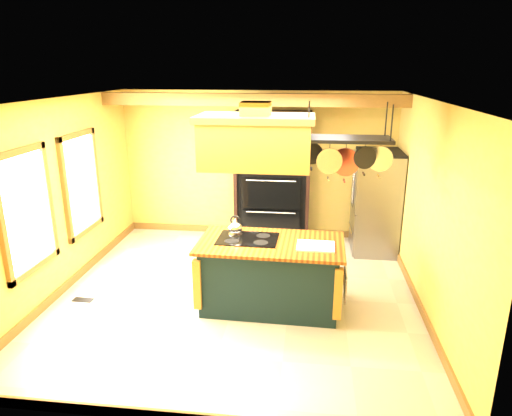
% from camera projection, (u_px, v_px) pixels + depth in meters
% --- Properties ---
extents(floor, '(5.00, 5.00, 0.00)m').
position_uv_depth(floor, '(237.00, 294.00, 6.49)').
color(floor, beige).
rests_on(floor, ground).
extents(ceiling, '(5.00, 5.00, 0.00)m').
position_uv_depth(ceiling, '(235.00, 100.00, 5.69)').
color(ceiling, white).
rests_on(ceiling, wall_back).
extents(wall_back, '(5.00, 0.02, 2.70)m').
position_uv_depth(wall_back, '(257.00, 165.00, 8.46)').
color(wall_back, gold).
rests_on(wall_back, floor).
extents(wall_front, '(5.00, 0.02, 2.70)m').
position_uv_depth(wall_front, '(187.00, 291.00, 3.72)').
color(wall_front, gold).
rests_on(wall_front, floor).
extents(wall_left, '(0.02, 5.00, 2.70)m').
position_uv_depth(wall_left, '(60.00, 197.00, 6.37)').
color(wall_left, gold).
rests_on(wall_left, floor).
extents(wall_right, '(0.02, 5.00, 2.70)m').
position_uv_depth(wall_right, '(429.00, 210.00, 5.81)').
color(wall_right, gold).
rests_on(wall_right, floor).
extents(ceiling_beam, '(5.00, 0.15, 0.20)m').
position_uv_depth(ceiling_beam, '(252.00, 100.00, 7.34)').
color(ceiling_beam, '#9A642F').
rests_on(ceiling_beam, ceiling).
extents(window_near, '(0.06, 1.06, 1.56)m').
position_uv_depth(window_near, '(27.00, 211.00, 5.60)').
color(window_near, '#9A642F').
rests_on(window_near, wall_left).
extents(window_far, '(0.06, 1.06, 1.56)m').
position_uv_depth(window_far, '(82.00, 184.00, 6.92)').
color(window_far, '#9A642F').
rests_on(window_far, wall_left).
extents(kitchen_island, '(1.92, 1.10, 1.11)m').
position_uv_depth(kitchen_island, '(271.00, 273.00, 6.06)').
color(kitchen_island, '#13262D').
rests_on(kitchen_island, floor).
extents(range_hood, '(1.42, 0.80, 0.80)m').
position_uv_depth(range_hood, '(256.00, 140.00, 5.56)').
color(range_hood, '#C47D31').
rests_on(range_hood, ceiling).
extents(pot_rack, '(1.11, 0.52, 0.90)m').
position_uv_depth(pot_rack, '(347.00, 148.00, 5.47)').
color(pot_rack, black).
rests_on(pot_rack, ceiling).
extents(refrigerator, '(0.75, 0.88, 1.73)m').
position_uv_depth(refrigerator, '(375.00, 205.00, 7.81)').
color(refrigerator, gray).
rests_on(refrigerator, floor).
extents(hutch, '(1.34, 0.61, 2.37)m').
position_uv_depth(hutch, '(273.00, 192.00, 8.32)').
color(hutch, black).
rests_on(hutch, floor).
extents(floor_register, '(0.28, 0.13, 0.01)m').
position_uv_depth(floor_register, '(83.00, 300.00, 6.32)').
color(floor_register, black).
rests_on(floor_register, floor).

